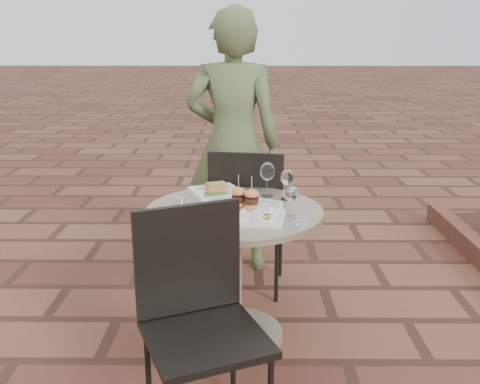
{
  "coord_description": "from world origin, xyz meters",
  "views": [
    {
      "loc": [
        -0.1,
        -2.75,
        1.56
      ],
      "look_at": [
        -0.12,
        -0.18,
        0.82
      ],
      "focal_mm": 40.0,
      "sensor_mm": 36.0,
      "label": 1
    }
  ],
  "objects_px": {
    "plate_salmon": "(216,192)",
    "plate_tuna": "(261,218)",
    "chair_near": "(197,304)",
    "diner": "(233,143)",
    "cafe_table": "(234,254)",
    "chair_far": "(248,210)",
    "plate_sliders": "(245,205)"
  },
  "relations": [
    {
      "from": "chair_far",
      "to": "chair_near",
      "type": "relative_size",
      "value": 1.0
    },
    {
      "from": "diner",
      "to": "plate_sliders",
      "type": "distance_m",
      "value": 1.02
    },
    {
      "from": "chair_near",
      "to": "plate_tuna",
      "type": "height_order",
      "value": "chair_near"
    },
    {
      "from": "chair_far",
      "to": "chair_near",
      "type": "height_order",
      "value": "same"
    },
    {
      "from": "chair_far",
      "to": "plate_tuna",
      "type": "bearing_deg",
      "value": 102.2
    },
    {
      "from": "chair_near",
      "to": "diner",
      "type": "xyz_separation_m",
      "value": [
        0.11,
        1.64,
        0.33
      ]
    },
    {
      "from": "cafe_table",
      "to": "plate_tuna",
      "type": "distance_m",
      "value": 0.34
    },
    {
      "from": "diner",
      "to": "plate_salmon",
      "type": "height_order",
      "value": "diner"
    },
    {
      "from": "cafe_table",
      "to": "diner",
      "type": "xyz_separation_m",
      "value": [
        -0.02,
        0.98,
        0.4
      ]
    },
    {
      "from": "chair_near",
      "to": "diner",
      "type": "relative_size",
      "value": 0.53
    },
    {
      "from": "chair_far",
      "to": "plate_sliders",
      "type": "xyz_separation_m",
      "value": [
        -0.02,
        -0.57,
        0.22
      ]
    },
    {
      "from": "cafe_table",
      "to": "chair_near",
      "type": "relative_size",
      "value": 0.97
    },
    {
      "from": "cafe_table",
      "to": "chair_near",
      "type": "xyz_separation_m",
      "value": [
        -0.13,
        -0.66,
        0.07
      ]
    },
    {
      "from": "cafe_table",
      "to": "chair_far",
      "type": "height_order",
      "value": "chair_far"
    },
    {
      "from": "plate_salmon",
      "to": "plate_tuna",
      "type": "distance_m",
      "value": 0.48
    },
    {
      "from": "chair_near",
      "to": "plate_sliders",
      "type": "bearing_deg",
      "value": 50.24
    },
    {
      "from": "cafe_table",
      "to": "chair_far",
      "type": "xyz_separation_m",
      "value": [
        0.07,
        0.53,
        0.07
      ]
    },
    {
      "from": "plate_tuna",
      "to": "cafe_table",
      "type": "bearing_deg",
      "value": 126.89
    },
    {
      "from": "cafe_table",
      "to": "plate_tuna",
      "type": "bearing_deg",
      "value": -53.11
    },
    {
      "from": "cafe_table",
      "to": "diner",
      "type": "relative_size",
      "value": 0.51
    },
    {
      "from": "chair_near",
      "to": "diner",
      "type": "distance_m",
      "value": 1.68
    },
    {
      "from": "diner",
      "to": "plate_tuna",
      "type": "distance_m",
      "value": 1.17
    },
    {
      "from": "plate_salmon",
      "to": "plate_sliders",
      "type": "relative_size",
      "value": 0.86
    },
    {
      "from": "plate_sliders",
      "to": "plate_tuna",
      "type": "height_order",
      "value": "plate_sliders"
    },
    {
      "from": "cafe_table",
      "to": "plate_sliders",
      "type": "distance_m",
      "value": 0.29
    },
    {
      "from": "diner",
      "to": "plate_sliders",
      "type": "height_order",
      "value": "diner"
    },
    {
      "from": "chair_far",
      "to": "plate_sliders",
      "type": "height_order",
      "value": "chair_far"
    },
    {
      "from": "cafe_table",
      "to": "chair_far",
      "type": "bearing_deg",
      "value": 82.26
    },
    {
      "from": "plate_salmon",
      "to": "plate_tuna",
      "type": "bearing_deg",
      "value": -61.09
    },
    {
      "from": "plate_sliders",
      "to": "chair_far",
      "type": "bearing_deg",
      "value": 88.27
    },
    {
      "from": "chair_far",
      "to": "chair_near",
      "type": "distance_m",
      "value": 1.21
    },
    {
      "from": "cafe_table",
      "to": "diner",
      "type": "distance_m",
      "value": 1.05
    }
  ]
}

